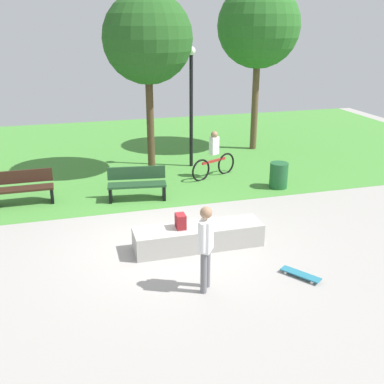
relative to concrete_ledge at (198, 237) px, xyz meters
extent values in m
plane|color=#9E9993|center=(-0.69, 0.34, -0.25)|extent=(28.00, 28.00, 0.00)
cube|color=#478C38|center=(-0.69, 8.36, -0.24)|extent=(26.60, 11.96, 0.01)
cube|color=#A8A59E|center=(0.00, 0.00, 0.00)|extent=(2.83, 0.72, 0.50)
cube|color=maroon|center=(-0.40, 0.02, 0.41)|extent=(0.20, 0.28, 0.32)
cylinder|color=slate|center=(-0.29, -1.57, 0.15)|extent=(0.12, 0.12, 0.80)
cylinder|color=slate|center=(-0.42, -1.75, 0.15)|extent=(0.12, 0.12, 0.80)
cube|color=white|center=(-0.35, -1.66, 0.86)|extent=(0.34, 0.38, 0.60)
cylinder|color=white|center=(-0.26, -1.52, 0.88)|extent=(0.09, 0.09, 0.55)
cylinder|color=white|center=(-0.45, -1.80, 0.88)|extent=(0.09, 0.09, 0.55)
sphere|color=#9E7556|center=(-0.35, -1.66, 1.30)|extent=(0.22, 0.22, 0.22)
cube|color=teal|center=(1.56, -1.76, -0.18)|extent=(0.62, 0.77, 0.02)
cylinder|color=silver|center=(1.78, -1.94, -0.22)|extent=(0.06, 0.06, 0.06)
cylinder|color=silver|center=(1.65, -2.03, -0.22)|extent=(0.06, 0.06, 0.06)
cylinder|color=silver|center=(1.46, -1.48, -0.22)|extent=(0.06, 0.06, 0.06)
cylinder|color=silver|center=(1.33, -1.57, -0.22)|extent=(0.06, 0.06, 0.06)
cube|color=#331E14|center=(-3.86, 3.66, 0.20)|extent=(1.60, 0.45, 0.06)
cube|color=#331E14|center=(-3.86, 3.88, 0.48)|extent=(1.60, 0.07, 0.36)
cube|color=black|center=(-3.12, 3.67, -0.02)|extent=(0.08, 0.40, 0.45)
cube|color=#1E4223|center=(-0.84, 3.16, 0.20)|extent=(1.64, 0.65, 0.06)
cube|color=#1E4223|center=(-0.81, 3.38, 0.48)|extent=(1.59, 0.28, 0.36)
cube|color=black|center=(-0.11, 3.06, -0.02)|extent=(0.13, 0.40, 0.45)
cube|color=black|center=(-1.57, 3.26, -0.02)|extent=(0.13, 0.40, 0.45)
cylinder|color=#4C3823|center=(0.01, 5.51, 1.45)|extent=(0.23, 0.23, 3.39)
sphere|color=#23561E|center=(0.01, 5.51, 3.96)|extent=(2.71, 2.71, 2.71)
cylinder|color=brown|center=(4.40, 7.44, 1.57)|extent=(0.25, 0.25, 3.64)
sphere|color=#286623|center=(4.40, 7.44, 4.28)|extent=(2.98, 2.98, 2.98)
cylinder|color=black|center=(1.46, 5.87, 1.59)|extent=(0.12, 0.12, 3.69)
sphere|color=silver|center=(1.46, 5.87, 3.56)|extent=(0.28, 0.28, 0.28)
cylinder|color=#1E592D|center=(3.38, 3.06, 0.13)|extent=(0.54, 0.54, 0.76)
torus|color=black|center=(1.34, 4.30, 0.08)|extent=(0.68, 0.36, 0.72)
torus|color=black|center=(2.33, 4.77, 0.08)|extent=(0.68, 0.36, 0.72)
cube|color=#B22626|center=(1.84, 4.53, 0.28)|extent=(0.91, 0.46, 0.08)
cube|color=white|center=(1.84, 4.53, 0.78)|extent=(0.33, 0.28, 0.56)
sphere|color=#9E7556|center=(1.84, 4.53, 1.13)|extent=(0.22, 0.22, 0.22)
camera|label=1|loc=(-2.54, -8.61, 4.40)|focal=42.54mm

